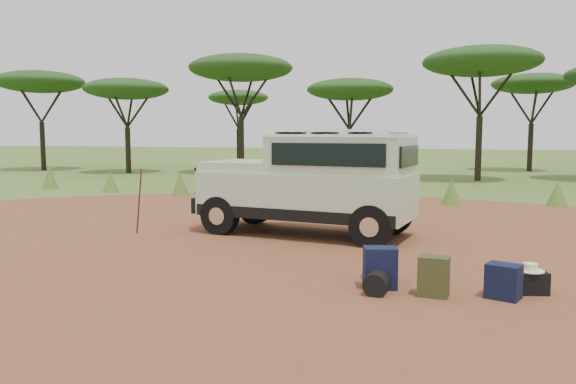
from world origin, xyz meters
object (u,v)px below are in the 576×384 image
(safari_vehicle, at_px, (313,185))
(hard_case, at_px, (530,282))
(backpack_black, at_px, (378,264))
(backpack_olive, at_px, (434,277))
(duffel_navy, at_px, (503,282))
(backpack_navy, at_px, (380,268))
(walking_staff, at_px, (139,202))

(safari_vehicle, bearing_deg, hard_case, -33.28)
(backpack_black, bearing_deg, backpack_olive, -55.04)
(hard_case, bearing_deg, duffel_navy, -149.04)
(backpack_black, xyz_separation_m, duffel_navy, (1.70, -0.51, -0.00))
(backpack_navy, height_order, hard_case, backpack_navy)
(backpack_olive, distance_m, duffel_navy, 0.89)
(backpack_navy, height_order, backpack_olive, backpack_navy)
(safari_vehicle, bearing_deg, duffel_navy, -38.98)
(walking_staff, relative_size, hard_case, 3.32)
(backpack_navy, relative_size, duffel_navy, 1.26)
(walking_staff, relative_size, duffel_navy, 3.13)
(safari_vehicle, xyz_separation_m, backpack_black, (1.85, -3.27, -0.84))
(backpack_olive, xyz_separation_m, duffel_navy, (0.88, 0.15, -0.04))
(backpack_black, distance_m, duffel_navy, 1.77)
(safari_vehicle, bearing_deg, backpack_navy, -54.85)
(safari_vehicle, xyz_separation_m, backpack_olive, (2.67, -3.93, -0.81))
(duffel_navy, relative_size, hard_case, 1.06)
(duffel_navy, bearing_deg, walking_staff, 179.71)
(safari_vehicle, relative_size, backpack_olive, 8.85)
(safari_vehicle, relative_size, backpack_black, 10.28)
(backpack_black, bearing_deg, walking_staff, 141.94)
(hard_case, bearing_deg, backpack_olive, -172.12)
(walking_staff, xyz_separation_m, duffel_navy, (7.07, -2.70, -0.48))
(backpack_navy, bearing_deg, hard_case, -6.34)
(safari_vehicle, height_order, backpack_black, safari_vehicle)
(walking_staff, height_order, backpack_black, walking_staff)
(hard_case, bearing_deg, backpack_black, 160.82)
(walking_staff, xyz_separation_m, backpack_navy, (5.46, -2.67, -0.42))
(duffel_navy, bearing_deg, backpack_navy, -160.32)
(backpack_olive, distance_m, hard_case, 1.35)
(backpack_olive, bearing_deg, walking_staff, 160.48)
(backpack_navy, xyz_separation_m, backpack_olive, (0.73, -0.18, -0.02))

